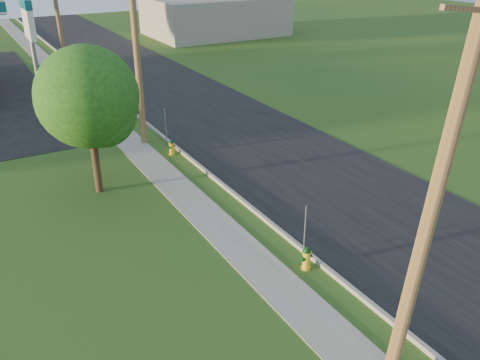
{
  "coord_description": "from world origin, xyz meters",
  "views": [
    {
      "loc": [
        -8.58,
        -6.98,
        9.58
      ],
      "look_at": [
        0.0,
        8.0,
        1.4
      ],
      "focal_mm": 38.0,
      "sensor_mm": 36.0,
      "label": 1
    }
  ],
  "objects_px": {
    "hydrant_mid": "(172,147)",
    "hydrant_near": "(307,258)",
    "utility_pole_far": "(57,9)",
    "utility_pole_near": "(434,199)",
    "utility_pole_mid": "(136,46)",
    "tree_verge": "(91,101)",
    "hydrant_far": "(102,91)",
    "price_pylon": "(29,27)"
  },
  "relations": [
    {
      "from": "tree_verge",
      "to": "hydrant_near",
      "type": "relative_size",
      "value": 7.32
    },
    {
      "from": "utility_pole_near",
      "to": "hydrant_far",
      "type": "height_order",
      "value": "utility_pole_near"
    },
    {
      "from": "utility_pole_far",
      "to": "hydrant_near",
      "type": "height_order",
      "value": "utility_pole_far"
    },
    {
      "from": "utility_pole_near",
      "to": "price_pylon",
      "type": "xyz_separation_m",
      "value": [
        -3.9,
        23.5,
        0.63
      ]
    },
    {
      "from": "utility_pole_far",
      "to": "hydrant_far",
      "type": "relative_size",
      "value": 11.84
    },
    {
      "from": "utility_pole_near",
      "to": "utility_pole_mid",
      "type": "distance_m",
      "value": 18.0
    },
    {
      "from": "utility_pole_mid",
      "to": "tree_verge",
      "type": "distance_m",
      "value": 5.8
    },
    {
      "from": "hydrant_near",
      "to": "utility_pole_mid",
      "type": "bearing_deg",
      "value": 92.58
    },
    {
      "from": "utility_pole_far",
      "to": "hydrant_far",
      "type": "distance_m",
      "value": 9.43
    },
    {
      "from": "hydrant_mid",
      "to": "hydrant_near",
      "type": "bearing_deg",
      "value": -90.17
    },
    {
      "from": "hydrant_mid",
      "to": "utility_pole_near",
      "type": "bearing_deg",
      "value": -92.29
    },
    {
      "from": "utility_pole_near",
      "to": "hydrant_mid",
      "type": "xyz_separation_m",
      "value": [
        0.63,
        15.82,
        -4.42
      ]
    },
    {
      "from": "utility_pole_mid",
      "to": "utility_pole_far",
      "type": "distance_m",
      "value": 18.0
    },
    {
      "from": "utility_pole_mid",
      "to": "tree_verge",
      "type": "relative_size",
      "value": 1.61
    },
    {
      "from": "utility_pole_near",
      "to": "hydrant_far",
      "type": "bearing_deg",
      "value": 88.82
    },
    {
      "from": "hydrant_far",
      "to": "tree_verge",
      "type": "bearing_deg",
      "value": -106.05
    },
    {
      "from": "utility_pole_near",
      "to": "hydrant_near",
      "type": "height_order",
      "value": "utility_pole_near"
    },
    {
      "from": "utility_pole_far",
      "to": "tree_verge",
      "type": "xyz_separation_m",
      "value": [
        -3.51,
        -22.5,
        -0.89
      ]
    },
    {
      "from": "price_pylon",
      "to": "tree_verge",
      "type": "bearing_deg",
      "value": -87.76
    },
    {
      "from": "utility_pole_far",
      "to": "utility_pole_near",
      "type": "bearing_deg",
      "value": -90.0
    },
    {
      "from": "tree_verge",
      "to": "hydrant_near",
      "type": "bearing_deg",
      "value": -64.92
    },
    {
      "from": "utility_pole_mid",
      "to": "hydrant_mid",
      "type": "bearing_deg",
      "value": -73.81
    },
    {
      "from": "utility_pole_far",
      "to": "price_pylon",
      "type": "distance_m",
      "value": 13.11
    },
    {
      "from": "utility_pole_far",
      "to": "hydrant_near",
      "type": "distance_m",
      "value": 31.59
    },
    {
      "from": "hydrant_near",
      "to": "hydrant_far",
      "type": "bearing_deg",
      "value": 90.07
    },
    {
      "from": "utility_pole_mid",
      "to": "hydrant_mid",
      "type": "height_order",
      "value": "utility_pole_mid"
    },
    {
      "from": "hydrant_mid",
      "to": "utility_pole_mid",
      "type": "bearing_deg",
      "value": 106.19
    },
    {
      "from": "utility_pole_near",
      "to": "tree_verge",
      "type": "bearing_deg",
      "value": 104.57
    },
    {
      "from": "utility_pole_mid",
      "to": "tree_verge",
      "type": "xyz_separation_m",
      "value": [
        -3.51,
        -4.5,
        -1.04
      ]
    },
    {
      "from": "price_pylon",
      "to": "hydrant_far",
      "type": "distance_m",
      "value": 7.93
    },
    {
      "from": "utility_pole_far",
      "to": "price_pylon",
      "type": "height_order",
      "value": "utility_pole_far"
    },
    {
      "from": "utility_pole_near",
      "to": "price_pylon",
      "type": "bearing_deg",
      "value": 99.42
    },
    {
      "from": "tree_verge",
      "to": "price_pylon",
      "type": "bearing_deg",
      "value": 92.24
    },
    {
      "from": "hydrant_near",
      "to": "hydrant_far",
      "type": "relative_size",
      "value": 1.04
    },
    {
      "from": "utility_pole_near",
      "to": "utility_pole_mid",
      "type": "bearing_deg",
      "value": 90.0
    },
    {
      "from": "utility_pole_mid",
      "to": "price_pylon",
      "type": "bearing_deg",
      "value": 125.34
    },
    {
      "from": "utility_pole_far",
      "to": "hydrant_far",
      "type": "xyz_separation_m",
      "value": [
        0.57,
        -8.32,
        -4.41
      ]
    },
    {
      "from": "utility_pole_far",
      "to": "price_pylon",
      "type": "bearing_deg",
      "value": -107.33
    },
    {
      "from": "hydrant_near",
      "to": "hydrant_mid",
      "type": "xyz_separation_m",
      "value": [
        0.03,
        11.1,
        -0.03
      ]
    },
    {
      "from": "tree_verge",
      "to": "hydrant_far",
      "type": "distance_m",
      "value": 15.17
    },
    {
      "from": "price_pylon",
      "to": "hydrant_mid",
      "type": "bearing_deg",
      "value": -59.44
    },
    {
      "from": "hydrant_near",
      "to": "utility_pole_far",
      "type": "bearing_deg",
      "value": 91.1
    }
  ]
}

